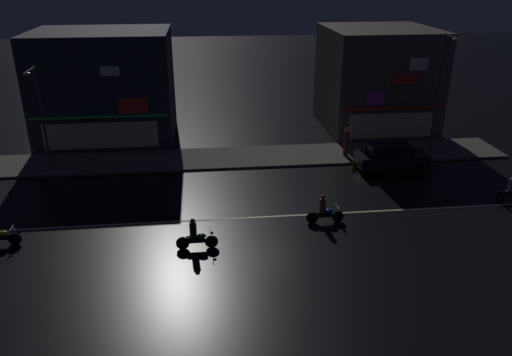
{
  "coord_description": "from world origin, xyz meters",
  "views": [
    {
      "loc": [
        -3.32,
        -22.58,
        11.92
      ],
      "look_at": [
        -0.47,
        2.95,
        0.92
      ],
      "focal_mm": 35.21,
      "sensor_mm": 36.0,
      "label": 1
    }
  ],
  "objects_px": {
    "pedestrian_on_sidewalk": "(346,142)",
    "traffic_cone": "(353,167)",
    "motorcycle_following": "(324,211)",
    "streetlamp_west": "(40,109)",
    "motorcycle_opposite_lane": "(196,236)",
    "parked_car_near_kerb": "(391,157)",
    "streetlamp_mid": "(440,86)"
  },
  "relations": [
    {
      "from": "pedestrian_on_sidewalk",
      "to": "traffic_cone",
      "type": "distance_m",
      "value": 2.62
    },
    {
      "from": "motorcycle_following",
      "to": "traffic_cone",
      "type": "relative_size",
      "value": 3.45
    },
    {
      "from": "streetlamp_west",
      "to": "motorcycle_opposite_lane",
      "type": "distance_m",
      "value": 14.36
    },
    {
      "from": "motorcycle_opposite_lane",
      "to": "motorcycle_following",
      "type": "bearing_deg",
      "value": -163.53
    },
    {
      "from": "motorcycle_following",
      "to": "streetlamp_west",
      "type": "bearing_deg",
      "value": -26.94
    },
    {
      "from": "motorcycle_following",
      "to": "motorcycle_opposite_lane",
      "type": "height_order",
      "value": "same"
    },
    {
      "from": "parked_car_near_kerb",
      "to": "streetlamp_mid",
      "type": "bearing_deg",
      "value": 31.74
    },
    {
      "from": "streetlamp_mid",
      "to": "motorcycle_following",
      "type": "distance_m",
      "value": 13.43
    },
    {
      "from": "parked_car_near_kerb",
      "to": "traffic_cone",
      "type": "xyz_separation_m",
      "value": [
        -2.35,
        0.04,
        -0.59
      ]
    },
    {
      "from": "motorcycle_opposite_lane",
      "to": "traffic_cone",
      "type": "distance_m",
      "value": 12.75
    },
    {
      "from": "pedestrian_on_sidewalk",
      "to": "motorcycle_following",
      "type": "height_order",
      "value": "pedestrian_on_sidewalk"
    },
    {
      "from": "motorcycle_following",
      "to": "pedestrian_on_sidewalk",
      "type": "bearing_deg",
      "value": -109.26
    },
    {
      "from": "pedestrian_on_sidewalk",
      "to": "motorcycle_opposite_lane",
      "type": "height_order",
      "value": "pedestrian_on_sidewalk"
    },
    {
      "from": "streetlamp_mid",
      "to": "parked_car_near_kerb",
      "type": "bearing_deg",
      "value": -148.26
    },
    {
      "from": "pedestrian_on_sidewalk",
      "to": "traffic_cone",
      "type": "relative_size",
      "value": 3.46
    },
    {
      "from": "traffic_cone",
      "to": "streetlamp_mid",
      "type": "bearing_deg",
      "value": 20.36
    },
    {
      "from": "streetlamp_mid",
      "to": "motorcycle_opposite_lane",
      "type": "distance_m",
      "value": 19.35
    },
    {
      "from": "pedestrian_on_sidewalk",
      "to": "motorcycle_following",
      "type": "bearing_deg",
      "value": 38.56
    },
    {
      "from": "streetlamp_west",
      "to": "pedestrian_on_sidewalk",
      "type": "relative_size",
      "value": 3.3
    },
    {
      "from": "pedestrian_on_sidewalk",
      "to": "traffic_cone",
      "type": "bearing_deg",
      "value": 55.86
    },
    {
      "from": "pedestrian_on_sidewalk",
      "to": "streetlamp_west",
      "type": "bearing_deg",
      "value": -29.1
    },
    {
      "from": "motorcycle_following",
      "to": "motorcycle_opposite_lane",
      "type": "xyz_separation_m",
      "value": [
        -6.34,
        -1.79,
        0.0
      ]
    },
    {
      "from": "streetlamp_mid",
      "to": "parked_car_near_kerb",
      "type": "relative_size",
      "value": 1.82
    },
    {
      "from": "streetlamp_west",
      "to": "pedestrian_on_sidewalk",
      "type": "distance_m",
      "value": 19.29
    },
    {
      "from": "streetlamp_west",
      "to": "motorcycle_following",
      "type": "height_order",
      "value": "streetlamp_west"
    },
    {
      "from": "streetlamp_west",
      "to": "pedestrian_on_sidewalk",
      "type": "height_order",
      "value": "streetlamp_west"
    },
    {
      "from": "traffic_cone",
      "to": "pedestrian_on_sidewalk",
      "type": "bearing_deg",
      "value": 85.35
    },
    {
      "from": "streetlamp_west",
      "to": "motorcycle_opposite_lane",
      "type": "relative_size",
      "value": 3.31
    },
    {
      "from": "motorcycle_opposite_lane",
      "to": "parked_car_near_kerb",
      "type": "bearing_deg",
      "value": -145.2
    },
    {
      "from": "traffic_cone",
      "to": "motorcycle_following",
      "type": "bearing_deg",
      "value": -117.85
    },
    {
      "from": "streetlamp_west",
      "to": "traffic_cone",
      "type": "relative_size",
      "value": 11.42
    },
    {
      "from": "streetlamp_west",
      "to": "motorcycle_following",
      "type": "distance_m",
      "value": 18.1
    }
  ]
}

